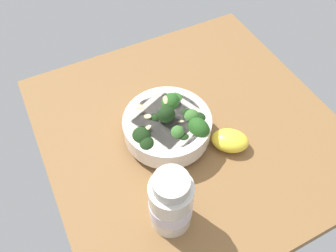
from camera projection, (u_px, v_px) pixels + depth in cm
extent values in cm
cube|color=brown|center=(190.00, 133.00, 73.20)|extent=(60.16, 60.16, 4.44)
cylinder|color=silver|center=(168.00, 136.00, 69.20)|extent=(9.64, 9.64, 1.44)
cylinder|color=silver|center=(168.00, 127.00, 66.89)|extent=(17.52, 17.52, 4.33)
cylinder|color=beige|center=(168.00, 122.00, 65.47)|extent=(14.18, 14.18, 0.80)
cylinder|color=#3C7A32|center=(191.00, 121.00, 67.14)|extent=(1.68, 1.60, 1.43)
ellipsoid|color=#386B2B|center=(192.00, 116.00, 65.92)|extent=(3.55, 4.00, 3.39)
cylinder|color=#3C7A32|center=(166.00, 119.00, 65.42)|extent=(1.68, 1.72, 1.35)
ellipsoid|color=black|center=(166.00, 114.00, 64.10)|extent=(4.77, 4.23, 4.65)
cylinder|color=#4A8F3C|center=(156.00, 123.00, 67.09)|extent=(1.10, 1.16, 1.34)
ellipsoid|color=black|center=(155.00, 119.00, 66.00)|extent=(3.45, 3.65, 2.87)
cylinder|color=#589D47|center=(177.00, 105.00, 70.71)|extent=(1.95, 1.67, 2.00)
ellipsoid|color=#2D6023|center=(177.00, 99.00, 69.34)|extent=(4.40, 4.64, 3.62)
cylinder|color=#4A8F3C|center=(184.00, 144.00, 64.64)|extent=(1.39, 1.64, 1.50)
ellipsoid|color=black|center=(184.00, 139.00, 63.50)|extent=(3.25, 3.41, 2.93)
cylinder|color=#589D47|center=(170.00, 108.00, 69.27)|extent=(1.87, 1.85, 1.87)
ellipsoid|color=#23511C|center=(170.00, 102.00, 67.74)|extent=(5.90, 5.30, 4.19)
cylinder|color=#3C7A32|center=(198.00, 134.00, 65.57)|extent=(1.70, 1.52, 1.33)
ellipsoid|color=#23511C|center=(199.00, 129.00, 64.18)|extent=(5.52, 5.86, 5.47)
cylinder|color=#2F662B|center=(147.00, 150.00, 63.85)|extent=(1.24, 1.42, 1.41)
ellipsoid|color=black|center=(147.00, 145.00, 62.61)|extent=(5.23, 5.24, 4.25)
cylinder|color=#3C7A32|center=(177.00, 137.00, 64.50)|extent=(1.43, 1.62, 1.90)
ellipsoid|color=#386B2B|center=(178.00, 132.00, 63.24)|extent=(3.58, 3.27, 3.49)
cylinder|color=#4A8F3C|center=(186.00, 118.00, 67.96)|extent=(1.18, 1.13, 1.02)
ellipsoid|color=black|center=(186.00, 114.00, 67.03)|extent=(2.96, 3.07, 2.82)
cylinder|color=#589D47|center=(142.00, 142.00, 64.68)|extent=(2.14, 1.93, 1.64)
ellipsoid|color=black|center=(141.00, 137.00, 63.36)|extent=(5.44, 5.29, 5.09)
cylinder|color=#4A8F3C|center=(199.00, 123.00, 67.53)|extent=(1.52, 1.46, 1.27)
ellipsoid|color=black|center=(200.00, 119.00, 66.35)|extent=(4.72, 4.60, 4.09)
ellipsoid|color=#DBBC84|center=(146.00, 107.00, 67.56)|extent=(2.03, 1.71, 1.23)
ellipsoid|color=#DBBC84|center=(147.00, 116.00, 65.45)|extent=(1.85, 2.00, 1.24)
ellipsoid|color=#DBBC84|center=(147.00, 128.00, 63.19)|extent=(1.88, 1.26, 0.95)
ellipsoid|color=#DBBC84|center=(180.00, 121.00, 65.19)|extent=(1.67, 1.88, 1.37)
ellipsoid|color=#DBBC84|center=(165.00, 100.00, 66.49)|extent=(1.56, 2.04, 1.16)
ellipsoid|color=#DBBC84|center=(141.00, 107.00, 65.19)|extent=(2.04, 1.96, 0.48)
ellipsoid|color=yellow|center=(230.00, 141.00, 67.04)|extent=(9.14, 8.77, 3.77)
cylinder|color=beige|center=(171.00, 204.00, 54.57)|extent=(7.12, 7.12, 11.95)
cylinder|color=#B7B2A8|center=(171.00, 184.00, 48.88)|extent=(5.66, 5.66, 2.28)
cylinder|color=silver|center=(171.00, 205.00, 54.87)|extent=(7.26, 7.26, 3.30)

